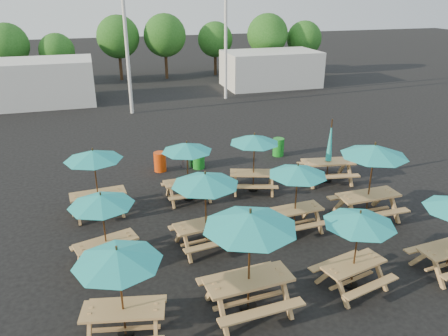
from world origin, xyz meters
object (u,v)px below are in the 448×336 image
object	(u,v)px
picnic_unit_1	(102,205)
picnic_unit_6	(359,224)
picnic_unit_3	(250,227)
picnic_unit_10	(374,156)
picnic_unit_11	(329,156)
picnic_unit_7	(298,175)
picnic_unit_0	(118,262)
picnic_unit_4	(205,185)
waste_bin_0	(160,162)
waste_bin_2	(199,159)
waste_bin_1	(187,158)
picnic_unit_5	(187,151)
waste_bin_3	(278,147)
picnic_unit_8	(254,143)
picnic_unit_2	(94,159)

from	to	relation	value
picnic_unit_1	picnic_unit_6	bearing A→B (deg)	-42.24
picnic_unit_1	picnic_unit_3	bearing A→B (deg)	-59.37
picnic_unit_10	picnic_unit_11	world-z (taller)	picnic_unit_10
picnic_unit_7	picnic_unit_0	bearing A→B (deg)	-153.74
picnic_unit_1	picnic_unit_4	world-z (taller)	picnic_unit_4
picnic_unit_0	picnic_unit_10	bearing A→B (deg)	33.23
picnic_unit_0	picnic_unit_4	bearing A→B (deg)	60.97
waste_bin_0	waste_bin_2	world-z (taller)	same
picnic_unit_4	picnic_unit_11	bearing A→B (deg)	21.53
waste_bin_1	picnic_unit_6	bearing A→B (deg)	-76.26
picnic_unit_3	picnic_unit_11	size ratio (longest dim) A/B	1.03
picnic_unit_4	waste_bin_1	bearing A→B (deg)	75.14
picnic_unit_1	picnic_unit_3	distance (m)	4.16
picnic_unit_3	picnic_unit_5	size ratio (longest dim) A/B	1.20
picnic_unit_7	waste_bin_2	bearing A→B (deg)	102.40
picnic_unit_3	picnic_unit_7	distance (m)	4.01
picnic_unit_3	picnic_unit_7	size ratio (longest dim) A/B	1.19
picnic_unit_1	picnic_unit_3	world-z (taller)	picnic_unit_3
picnic_unit_1	waste_bin_1	world-z (taller)	picnic_unit_1
waste_bin_3	picnic_unit_6	bearing A→B (deg)	-102.18
picnic_unit_7	picnic_unit_8	size ratio (longest dim) A/B	0.96
picnic_unit_1	waste_bin_0	xyz separation A→B (m)	(2.41, 6.10, -1.39)
picnic_unit_4	picnic_unit_6	xyz separation A→B (m)	(3.00, -2.86, -0.17)
picnic_unit_5	waste_bin_2	distance (m)	3.25
picnic_unit_11	waste_bin_3	bearing A→B (deg)	111.76
picnic_unit_0	picnic_unit_11	distance (m)	10.27
waste_bin_3	picnic_unit_10	bearing A→B (deg)	-85.89
picnic_unit_5	picnic_unit_6	world-z (taller)	picnic_unit_5
picnic_unit_10	picnic_unit_0	bearing A→B (deg)	-159.94
picnic_unit_2	waste_bin_3	world-z (taller)	picnic_unit_2
picnic_unit_11	waste_bin_0	xyz separation A→B (m)	(-6.02, 2.89, -0.63)
picnic_unit_7	waste_bin_0	xyz separation A→B (m)	(-3.22, 5.89, -1.44)
picnic_unit_0	picnic_unit_11	bearing A→B (deg)	48.56
picnic_unit_4	picnic_unit_5	size ratio (longest dim) A/B	1.08
picnic_unit_1	picnic_unit_10	distance (m)	8.20
picnic_unit_1	picnic_unit_6	size ratio (longest dim) A/B	1.00
waste_bin_3	picnic_unit_5	bearing A→B (deg)	-146.80
picnic_unit_0	picnic_unit_3	size ratio (longest dim) A/B	0.86
picnic_unit_8	waste_bin_1	world-z (taller)	picnic_unit_8
picnic_unit_1	picnic_unit_10	bearing A→B (deg)	-14.80
picnic_unit_0	picnic_unit_5	world-z (taller)	picnic_unit_0
waste_bin_3	picnic_unit_0	bearing A→B (deg)	-129.18
picnic_unit_2	waste_bin_0	bearing A→B (deg)	45.89
picnic_unit_2	waste_bin_3	xyz separation A→B (m)	(7.86, 3.34, -1.53)
picnic_unit_4	picnic_unit_8	xyz separation A→B (m)	(2.62, 3.18, -0.11)
picnic_unit_2	picnic_unit_6	world-z (taller)	picnic_unit_2
picnic_unit_3	waste_bin_1	size ratio (longest dim) A/B	3.22
picnic_unit_7	picnic_unit_11	bearing A→B (deg)	43.40
picnic_unit_7	waste_bin_3	bearing A→B (deg)	67.41
picnic_unit_1	picnic_unit_11	bearing A→B (deg)	4.55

